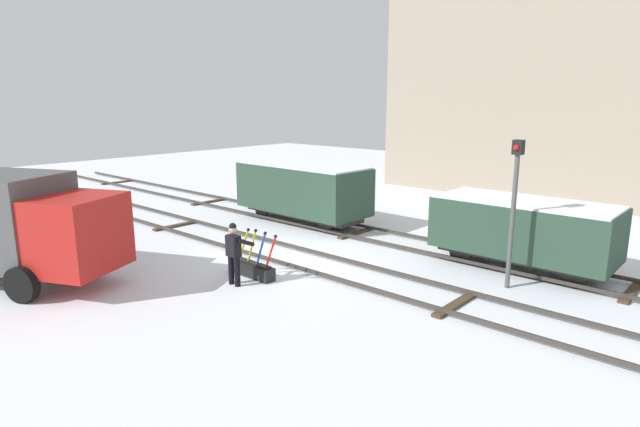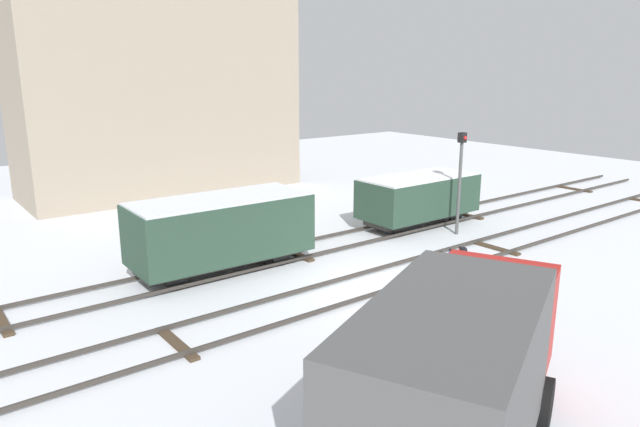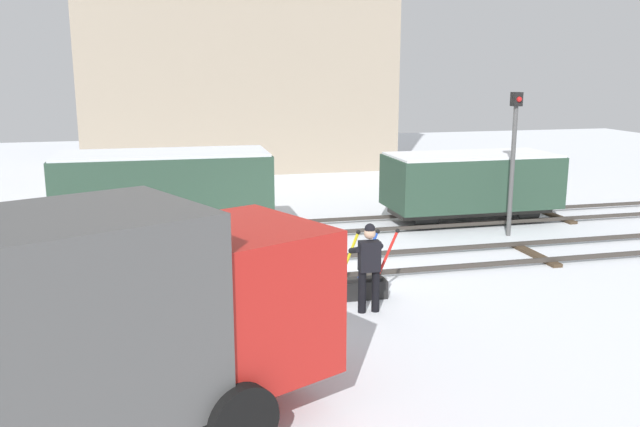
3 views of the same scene
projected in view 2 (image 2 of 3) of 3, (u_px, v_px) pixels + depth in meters
ground_plane at (369, 287)px, 16.48m from camera, size 60.00×60.00×0.00m
track_main_line at (369, 283)px, 16.46m from camera, size 44.00×1.94×0.18m
track_siding_near at (295, 251)px, 19.31m from camera, size 44.00×1.94×0.18m
switch_lever_frame at (434, 292)px, 15.41m from camera, size 1.79×0.39×1.39m
rail_worker at (461, 274)px, 14.76m from camera, size 0.54×0.65×1.69m
delivery_truck at (461, 366)px, 8.82m from camera, size 6.55×4.58×2.91m
signal_post at (460, 173)px, 21.15m from camera, size 0.24×0.32×3.83m
apartment_building at (157, 58)px, 27.99m from camera, size 13.54×5.29×13.16m
freight_car_mid_siding at (419, 197)px, 22.57m from camera, size 4.88×2.16×2.02m
freight_car_near_switch at (221, 229)px, 17.41m from camera, size 5.44×2.33×2.33m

